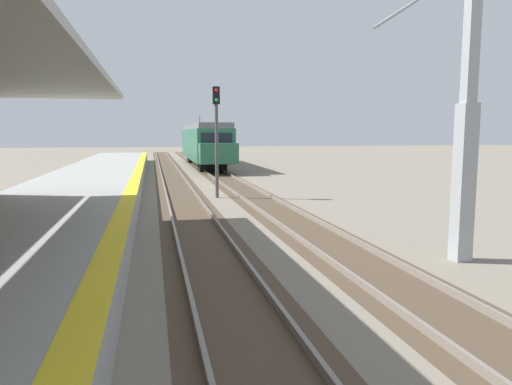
% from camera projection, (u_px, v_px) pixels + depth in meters
% --- Properties ---
extents(station_platform, '(5.00, 80.00, 0.91)m').
position_uv_depth(station_platform, '(51.00, 219.00, 14.47)').
color(station_platform, '#999993').
rests_on(station_platform, ground).
extents(track_pair_nearest_platform, '(2.34, 120.00, 0.16)m').
position_uv_depth(track_pair_nearest_platform, '(187.00, 208.00, 19.33)').
color(track_pair_nearest_platform, '#4C3D2D').
rests_on(track_pair_nearest_platform, ground).
extents(track_pair_middle, '(2.34, 120.00, 0.16)m').
position_uv_depth(track_pair_middle, '(268.00, 205.00, 20.04)').
color(track_pair_middle, '#4C3D2D').
rests_on(track_pair_middle, ground).
extents(approaching_train, '(2.93, 19.60, 4.76)m').
position_uv_depth(approaching_train, '(204.00, 143.00, 43.83)').
color(approaching_train, '#286647').
rests_on(approaching_train, ground).
extents(rail_signal_post, '(0.32, 0.34, 5.20)m').
position_uv_depth(rail_signal_post, '(216.00, 130.00, 22.30)').
color(rail_signal_post, '#4C4C4C').
rests_on(rail_signal_post, ground).
extents(catenary_pylon_far_side, '(5.00, 0.40, 7.50)m').
position_uv_depth(catenary_pylon_far_side, '(456.00, 109.00, 11.01)').
color(catenary_pylon_far_side, '#9EA3A8').
rests_on(catenary_pylon_far_side, ground).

